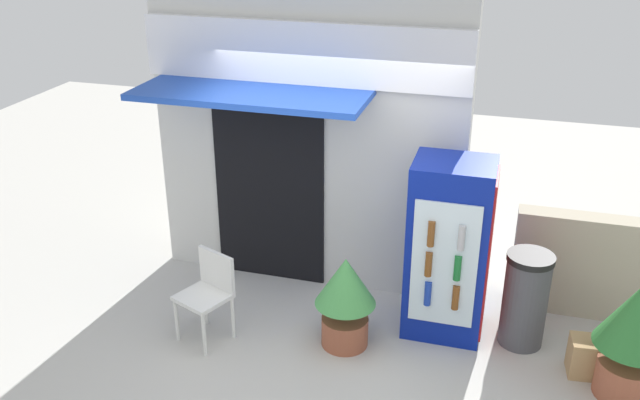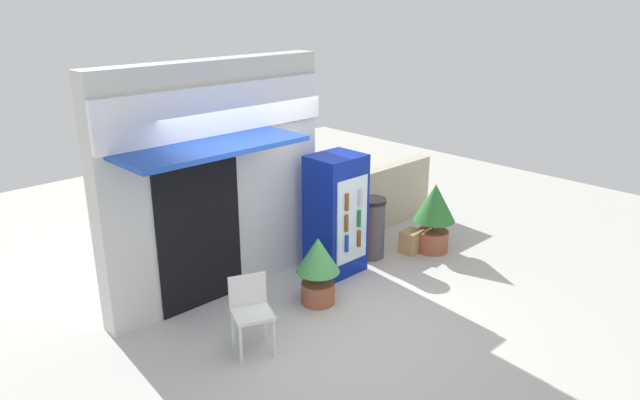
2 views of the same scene
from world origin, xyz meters
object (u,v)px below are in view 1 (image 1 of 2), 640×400
Objects in this scene: potted_plant_near_shop at (345,295)px; potted_plant_curbside at (635,331)px; plastic_chair at (209,289)px; trash_bin at (525,299)px; drink_cooler at (449,249)px; cardboard_box at (588,357)px.

potted_plant_near_shop is 2.45m from potted_plant_curbside.
plastic_chair is 0.92× the size of trash_bin.
plastic_chair is 2.94m from trash_bin.
potted_plant_near_shop is at bearing 178.96° from potted_plant_curbside.
drink_cooler is 1.52m from cardboard_box.
plastic_chair is 2.44× the size of cardboard_box.
trash_bin reaches higher than cardboard_box.
trash_bin is at bearing 148.10° from potted_plant_curbside.
plastic_chair is at bearing -166.02° from trash_bin.
potted_plant_near_shop is 2.20m from cardboard_box.
trash_bin reaches higher than plastic_chair.
plastic_chair is 0.94× the size of potted_plant_near_shop.
cardboard_box is (0.58, -0.33, -0.29)m from trash_bin.
drink_cooler is 4.94× the size of cardboard_box.
plastic_chair is at bearing -177.26° from potted_plant_curbside.
drink_cooler reaches higher than potted_plant_near_shop.
cardboard_box is (2.17, 0.16, -0.36)m from potted_plant_near_shop.
potted_plant_near_shop is 0.83× the size of potted_plant_curbside.
potted_plant_near_shop reaches higher than cardboard_box.
plastic_chair is 3.47m from cardboard_box.
drink_cooler reaches higher than potted_plant_curbside.
drink_cooler is 1.58× the size of potted_plant_curbside.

